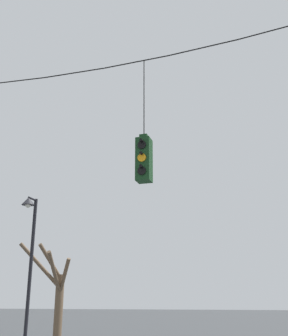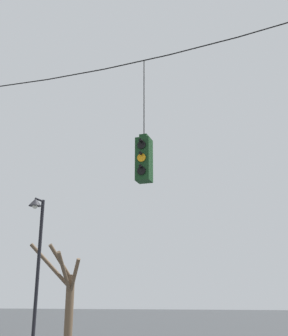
% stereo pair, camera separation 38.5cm
% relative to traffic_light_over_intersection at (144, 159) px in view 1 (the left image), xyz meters
% --- Properties ---
extents(span_wire, '(12.11, 0.03, 0.45)m').
position_rel_traffic_light_over_intersection_xyz_m(span_wire, '(-1.95, 0.00, 2.75)').
color(span_wire, black).
extents(traffic_light_over_intersection, '(0.34, 0.58, 3.21)m').
position_rel_traffic_light_over_intersection_xyz_m(traffic_light_over_intersection, '(0.00, 0.00, 0.00)').
color(traffic_light_over_intersection, '#143819').
extents(street_lamp, '(0.45, 0.77, 5.38)m').
position_rel_traffic_light_over_intersection_xyz_m(street_lamp, '(-5.19, 3.78, -1.27)').
color(street_lamp, black).
rests_on(street_lamp, ground_plane).
extents(bare_tree, '(2.49, 2.06, 4.56)m').
position_rel_traffic_light_over_intersection_xyz_m(bare_tree, '(-7.13, 9.65, -2.86)').
color(bare_tree, brown).
rests_on(bare_tree, ground_plane).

